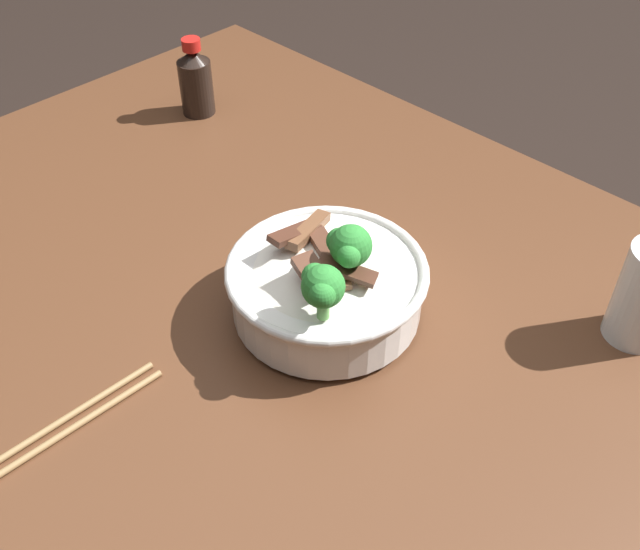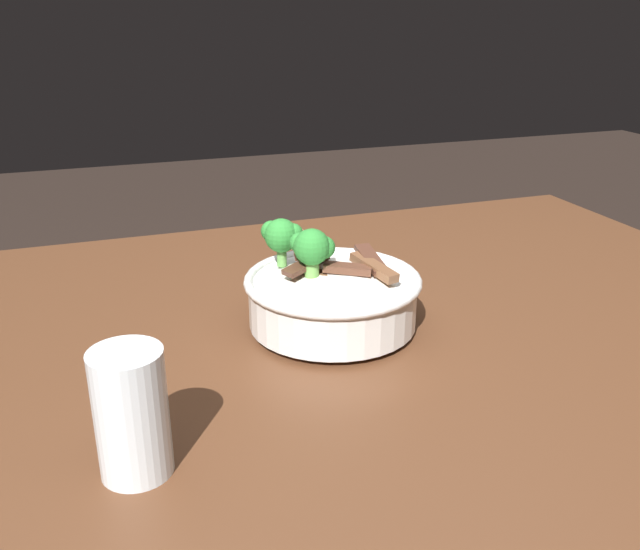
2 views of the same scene
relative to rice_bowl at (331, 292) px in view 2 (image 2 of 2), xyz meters
The scene contains 4 objects.
dining_table 0.20m from the rice_bowl, ahead, with size 1.26×0.94×0.84m.
rice_bowl is the anchor object (origin of this frame).
drinking_glass 0.35m from the rice_bowl, 140.56° to the right, with size 0.07×0.07×0.12m.
chopsticks_pair 0.31m from the rice_bowl, 75.52° to the left, with size 0.03×0.21×0.01m.
Camera 2 is at (-0.36, -0.79, 1.24)m, focal length 38.53 mm.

